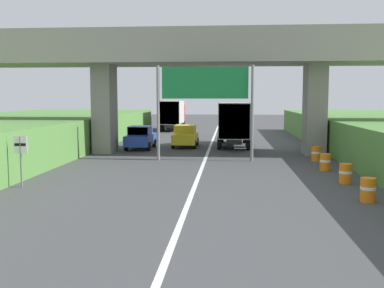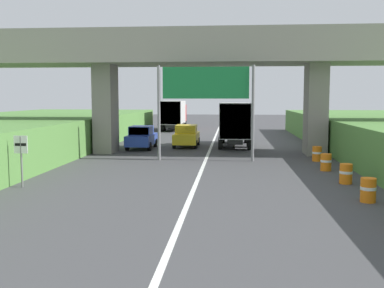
{
  "view_description": "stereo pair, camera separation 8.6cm",
  "coord_description": "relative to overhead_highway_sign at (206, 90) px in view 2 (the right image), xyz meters",
  "views": [
    {
      "loc": [
        1.47,
        -1.94,
        3.86
      ],
      "look_at": [
        0.0,
        16.05,
        2.0
      ],
      "focal_mm": 42.55,
      "sensor_mm": 36.0,
      "label": 1
    },
    {
      "loc": [
        1.56,
        -1.93,
        3.86
      ],
      "look_at": [
        0.0,
        16.05,
        2.0
      ],
      "focal_mm": 42.55,
      "sensor_mm": 36.0,
      "label": 2
    }
  ],
  "objects": [
    {
      "name": "lane_centre_stripe",
      "position": [
        0.0,
        -2.2,
        -4.3
      ],
      "size": [
        0.2,
        86.7,
        0.01
      ],
      "primitive_type": "cube",
      "color": "white",
      "rests_on": "ground"
    },
    {
      "name": "overpass_bridge",
      "position": [
        0.0,
        3.64,
        2.0
      ],
      "size": [
        40.0,
        4.8,
        8.28
      ],
      "color": "gray",
      "rests_on": "ground"
    },
    {
      "name": "overhead_highway_sign",
      "position": [
        0.0,
        0.0,
        0.0
      ],
      "size": [
        5.88,
        0.18,
        5.78
      ],
      "color": "slate",
      "rests_on": "ground"
    },
    {
      "name": "speed_limit_sign",
      "position": [
        -7.4,
        -8.89,
        -2.83
      ],
      "size": [
        0.6,
        0.08,
        2.23
      ],
      "color": "slate",
      "rests_on": "ground"
    },
    {
      "name": "truck_silver",
      "position": [
        1.84,
        8.34,
        -2.37
      ],
      "size": [
        2.44,
        7.3,
        3.44
      ],
      "color": "black",
      "rests_on": "ground"
    },
    {
      "name": "truck_red",
      "position": [
        -5.1,
        25.33,
        -2.37
      ],
      "size": [
        2.44,
        7.3,
        3.44
      ],
      "color": "black",
      "rests_on": "ground"
    },
    {
      "name": "car_yellow",
      "position": [
        -1.92,
        7.66,
        -3.45
      ],
      "size": [
        1.86,
        4.1,
        1.72
      ],
      "color": "gold",
      "rests_on": "ground"
    },
    {
      "name": "car_blue",
      "position": [
        -5.14,
        6.02,
        -3.45
      ],
      "size": [
        1.86,
        4.1,
        1.72
      ],
      "color": "#233D9E",
      "rests_on": "ground"
    },
    {
      "name": "construction_barrel_2",
      "position": [
        6.62,
        -10.48,
        -3.85
      ],
      "size": [
        0.57,
        0.57,
        0.9
      ],
      "color": "orange",
      "rests_on": "ground"
    },
    {
      "name": "construction_barrel_3",
      "position": [
        6.69,
        -6.87,
        -3.85
      ],
      "size": [
        0.57,
        0.57,
        0.9
      ],
      "color": "orange",
      "rests_on": "ground"
    },
    {
      "name": "construction_barrel_4",
      "position": [
        6.55,
        -3.26,
        -3.85
      ],
      "size": [
        0.57,
        0.57,
        0.9
      ],
      "color": "orange",
      "rests_on": "ground"
    },
    {
      "name": "construction_barrel_5",
      "position": [
        6.74,
        0.36,
        -3.85
      ],
      "size": [
        0.57,
        0.57,
        0.9
      ],
      "color": "orange",
      "rests_on": "ground"
    }
  ]
}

